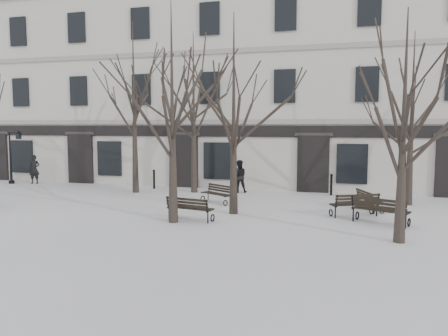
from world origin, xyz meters
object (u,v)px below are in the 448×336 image
at_px(tree_1, 172,86).
at_px(lamp_post, 13,153).
at_px(tree_2, 234,90).
at_px(tree_3, 405,98).
at_px(bench_4, 355,204).
at_px(bench_1, 190,208).
at_px(bench_5, 369,199).
at_px(bench_3, 217,193).
at_px(bench_2, 380,209).

xyz_separation_m(tree_1, lamp_post, (-12.85, 7.10, -2.94)).
height_order(tree_2, tree_3, tree_2).
bearing_deg(bench_4, tree_1, -4.49).
height_order(tree_1, bench_4, tree_1).
xyz_separation_m(bench_1, lamp_post, (-13.31, 6.69, 1.33)).
bearing_deg(bench_5, tree_2, 91.93).
distance_m(tree_1, bench_3, 5.98).
relative_size(bench_2, lamp_post, 0.64).
relative_size(bench_2, bench_5, 1.18).
bearing_deg(bench_4, bench_3, -41.90).
distance_m(tree_1, lamp_post, 14.97).
distance_m(bench_2, bench_4, 1.36).
bearing_deg(bench_1, tree_3, -177.70).
xyz_separation_m(bench_5, lamp_post, (-19.62, 2.94, 1.37)).
height_order(bench_2, bench_4, bench_2).
height_order(tree_2, bench_1, tree_2).
height_order(bench_5, lamp_post, lamp_post).
bearing_deg(tree_3, bench_1, 170.57).
bearing_deg(bench_3, tree_3, -2.79).
xyz_separation_m(tree_2, bench_4, (4.52, 0.64, -4.26)).
relative_size(tree_1, tree_2, 1.00).
bearing_deg(lamp_post, bench_1, -26.69).
height_order(bench_1, bench_2, bench_2).
bearing_deg(lamp_post, bench_5, -8.51).
relative_size(tree_1, bench_5, 4.52).
distance_m(tree_1, bench_1, 4.32).
bearing_deg(bench_2, tree_3, 122.52).
xyz_separation_m(tree_1, bench_2, (7.00, 1.58, -4.23)).
height_order(bench_2, bench_5, bench_2).
height_order(bench_3, bench_5, bench_5).
bearing_deg(bench_2, lamp_post, 7.97).
xyz_separation_m(tree_2, bench_2, (5.33, -0.46, -4.23)).
height_order(tree_3, bench_5, tree_3).
bearing_deg(bench_2, bench_5, -61.33).
bearing_deg(tree_1, lamp_post, 151.07).
relative_size(bench_3, lamp_post, 0.52).
relative_size(tree_1, bench_3, 4.66).
height_order(bench_4, lamp_post, lamp_post).
bearing_deg(tree_2, tree_1, -129.35).
relative_size(bench_5, lamp_post, 0.54).
relative_size(tree_2, bench_2, 3.83).
bearing_deg(bench_1, bench_2, -158.14).
bearing_deg(tree_3, tree_2, 153.98).
relative_size(tree_2, bench_3, 4.66).
xyz_separation_m(bench_2, bench_4, (-0.81, 1.10, -0.03)).
bearing_deg(bench_2, bench_1, 33.64).
xyz_separation_m(bench_2, bench_5, (-0.23, 2.58, -0.08)).
bearing_deg(bench_5, tree_1, 100.92).
height_order(bench_1, bench_3, bench_1).
xyz_separation_m(tree_1, tree_2, (1.68, 2.04, 0.00)).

